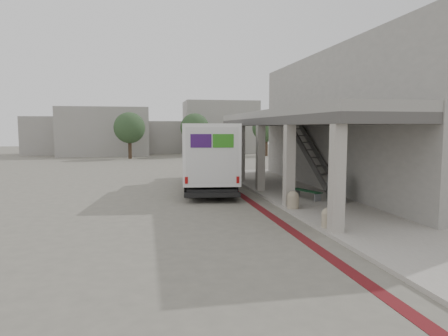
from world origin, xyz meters
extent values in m
plane|color=#656056|center=(0.00, 0.00, 0.00)|extent=(120.00, 120.00, 0.00)
cube|color=#5B1216|center=(1.00, 2.00, 0.01)|extent=(0.35, 40.00, 0.01)
cube|color=gray|center=(4.00, 0.00, 0.06)|extent=(4.40, 28.00, 0.12)
cube|color=gray|center=(7.35, 4.50, 3.50)|extent=(4.30, 17.00, 7.00)
cube|color=#494745|center=(3.60, 4.50, 3.50)|extent=(3.40, 16.90, 0.35)
cube|color=gray|center=(3.60, 4.50, 3.85)|extent=(3.40, 16.90, 0.35)
cube|color=gray|center=(-8.00, 34.00, 2.75)|extent=(10.00, 6.00, 5.50)
cube|color=gray|center=(-1.00, 38.00, 2.00)|extent=(8.00, 6.00, 4.00)
cube|color=gray|center=(6.00, 36.00, 3.25)|extent=(9.00, 6.00, 6.50)
cube|color=gray|center=(-14.00, 37.00, 2.25)|extent=(7.00, 5.00, 4.50)
cylinder|color=#38281C|center=(-5.00, 28.00, 1.20)|extent=(0.36, 0.36, 2.40)
sphere|color=#2A4025|center=(-5.00, 28.00, 3.20)|extent=(3.20, 3.20, 3.20)
cylinder|color=#38281C|center=(2.00, 30.00, 1.20)|extent=(0.36, 0.36, 2.40)
sphere|color=#2A4025|center=(2.00, 30.00, 3.20)|extent=(3.20, 3.20, 3.20)
cylinder|color=#38281C|center=(10.00, 29.00, 1.20)|extent=(0.36, 0.36, 2.40)
sphere|color=#2A4025|center=(10.00, 29.00, 3.20)|extent=(3.20, 3.20, 3.20)
cube|color=black|center=(-0.20, 5.92, 0.42)|extent=(3.12, 7.52, 0.31)
cube|color=white|center=(-0.32, 4.99, 2.03)|extent=(3.19, 5.70, 2.71)
cube|color=white|center=(0.15, 8.55, 1.88)|extent=(2.74, 2.29, 2.40)
cube|color=white|center=(0.29, 9.64, 0.99)|extent=(2.36, 0.92, 0.83)
cube|color=black|center=(0.25, 9.38, 2.45)|extent=(2.34, 0.80, 1.09)
cube|color=black|center=(-0.69, 2.19, 0.36)|extent=(2.41, 0.57, 0.19)
cube|color=#38135B|center=(-1.47, 5.87, 2.50)|extent=(0.21, 1.45, 0.78)
cube|color=#2C7E1B|center=(-1.68, 4.32, 2.50)|extent=(0.21, 1.45, 0.78)
cube|color=#38135B|center=(-1.14, 2.33, 2.66)|extent=(0.88, 0.15, 0.57)
cube|color=#2C7E1B|center=(-0.21, 2.21, 2.66)|extent=(0.88, 0.15, 0.57)
cylinder|color=black|center=(-0.93, 8.75, 0.47)|extent=(0.41, 0.97, 0.94)
cylinder|color=black|center=(1.24, 8.46, 0.47)|extent=(0.41, 0.97, 0.94)
cylinder|color=black|center=(-1.56, 3.99, 0.47)|extent=(0.41, 0.97, 0.94)
cylinder|color=black|center=(0.61, 3.71, 0.47)|extent=(0.41, 0.97, 0.94)
cube|color=gray|center=(3.64, 1.19, 0.29)|extent=(0.34, 0.18, 0.34)
cube|color=gray|center=(3.20, 2.44, 0.29)|extent=(0.34, 0.18, 0.34)
cube|color=#12361E|center=(3.30, 1.77, 0.47)|extent=(0.62, 1.54, 0.04)
cube|color=#12361E|center=(3.42, 1.81, 0.47)|extent=(0.62, 1.54, 0.04)
cube|color=#12361E|center=(3.54, 1.85, 0.47)|extent=(0.62, 1.54, 0.04)
cylinder|color=tan|center=(2.10, -3.01, 0.33)|extent=(0.42, 0.42, 0.42)
sphere|color=tan|center=(2.10, -3.01, 0.54)|extent=(0.42, 0.42, 0.42)
cylinder|color=gray|center=(2.10, 0.02, 0.34)|extent=(0.45, 0.45, 0.45)
sphere|color=gray|center=(2.10, 0.02, 0.57)|extent=(0.45, 0.45, 0.45)
cube|color=gray|center=(4.33, 0.86, 0.69)|extent=(0.56, 0.72, 1.14)
camera|label=1|loc=(-3.45, -14.33, 3.22)|focal=32.00mm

